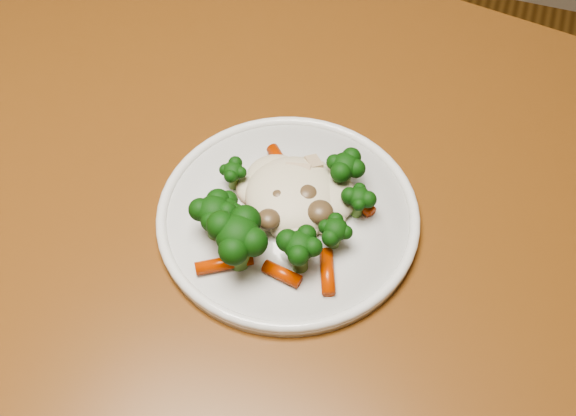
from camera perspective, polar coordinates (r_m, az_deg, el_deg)
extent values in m
cube|color=brown|center=(0.67, 1.49, -4.96)|extent=(1.38, 1.04, 0.04)
cube|color=brown|center=(1.37, -13.50, 7.88)|extent=(0.07, 0.07, 0.71)
cylinder|color=white|center=(0.68, 0.00, -0.73)|extent=(0.24, 0.24, 0.01)
ellipsoid|color=beige|center=(0.66, 0.41, 1.56)|extent=(0.10, 0.09, 0.04)
ellipsoid|color=black|center=(0.65, -4.96, -0.72)|extent=(0.04, 0.04, 0.04)
ellipsoid|color=black|center=(0.62, -3.93, -2.96)|extent=(0.06, 0.06, 0.05)
ellipsoid|color=black|center=(0.62, 0.92, -3.61)|extent=(0.04, 0.04, 0.04)
ellipsoid|color=black|center=(0.64, 3.72, -2.19)|extent=(0.04, 0.04, 0.03)
ellipsoid|color=black|center=(0.66, 5.56, 0.38)|extent=(0.03, 0.03, 0.03)
ellipsoid|color=black|center=(0.68, 4.49, 2.80)|extent=(0.04, 0.04, 0.04)
ellipsoid|color=black|center=(0.68, -4.33, 2.50)|extent=(0.03, 0.03, 0.03)
ellipsoid|color=black|center=(0.64, -5.79, -0.93)|extent=(0.05, 0.05, 0.04)
cylinder|color=#C03704|center=(0.70, -0.40, 3.31)|extent=(0.04, 0.05, 0.01)
cylinder|color=#C03704|center=(0.69, 2.32, 2.46)|extent=(0.04, 0.03, 0.01)
cylinder|color=#C03704|center=(0.68, 5.40, 0.89)|extent=(0.04, 0.04, 0.01)
cylinder|color=#C03704|center=(0.67, -4.87, -0.34)|extent=(0.02, 0.04, 0.01)
cylinder|color=#C03704|center=(0.64, -5.07, -4.39)|extent=(0.05, 0.04, 0.01)
cylinder|color=#C03704|center=(0.63, -0.48, -5.22)|extent=(0.04, 0.02, 0.01)
cylinder|color=#C03704|center=(0.63, 3.14, -5.07)|extent=(0.03, 0.04, 0.01)
ellipsoid|color=brown|center=(0.66, 1.47, 1.04)|extent=(0.02, 0.02, 0.02)
ellipsoid|color=brown|center=(0.65, 2.55, -0.30)|extent=(0.02, 0.02, 0.02)
ellipsoid|color=brown|center=(0.66, -0.72, 0.93)|extent=(0.02, 0.02, 0.01)
ellipsoid|color=brown|center=(0.64, -1.55, -0.88)|extent=(0.02, 0.02, 0.01)
cube|color=tan|center=(0.68, 0.77, 2.70)|extent=(0.03, 0.02, 0.01)
cube|color=tan|center=(0.68, 2.03, 3.48)|extent=(0.02, 0.02, 0.01)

